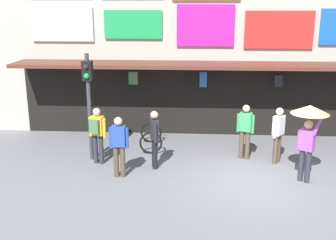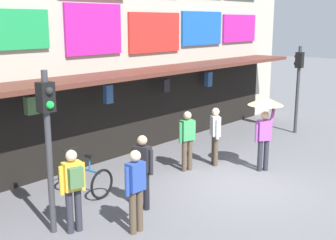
# 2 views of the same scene
# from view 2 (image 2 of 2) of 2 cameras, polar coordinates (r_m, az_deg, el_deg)

# --- Properties ---
(ground_plane) EXTENTS (80.00, 80.00, 0.00)m
(ground_plane) POSITION_cam_2_polar(r_m,az_deg,el_deg) (11.58, 8.76, -8.10)
(ground_plane) COLOR slate
(shopfront) EXTENTS (18.00, 2.60, 8.00)m
(shopfront) POSITION_cam_2_polar(r_m,az_deg,el_deg) (13.82, -7.16, 12.09)
(shopfront) COLOR #B2AD9E
(shopfront) RESTS_ON ground
(traffic_light_near) EXTENTS (0.29, 0.33, 3.20)m
(traffic_light_near) POSITION_cam_2_polar(r_m,az_deg,el_deg) (8.57, -15.24, -0.84)
(traffic_light_near) COLOR #38383D
(traffic_light_near) RESTS_ON ground
(traffic_light_far) EXTENTS (0.30, 0.34, 3.20)m
(traffic_light_far) POSITION_cam_2_polar(r_m,az_deg,el_deg) (16.81, 16.44, 5.52)
(traffic_light_far) COLOR #38383D
(traffic_light_far) RESTS_ON ground
(bicycle_parked) EXTENTS (0.83, 1.22, 1.05)m
(bicycle_parked) POSITION_cam_2_polar(r_m,az_deg,el_deg) (10.89, -10.63, -7.33)
(bicycle_parked) COLOR black
(bicycle_parked) RESTS_ON ground
(pedestrian_in_red) EXTENTS (0.40, 0.43, 1.68)m
(pedestrian_in_red) POSITION_cam_2_polar(r_m,az_deg,el_deg) (12.69, 6.09, -1.68)
(pedestrian_in_red) COLOR brown
(pedestrian_in_red) RESTS_ON ground
(pedestrian_in_purple) EXTENTS (0.53, 0.22, 1.68)m
(pedestrian_in_purple) POSITION_cam_2_polar(r_m,az_deg,el_deg) (8.64, -4.18, -8.58)
(pedestrian_in_purple) COLOR brown
(pedestrian_in_purple) RESTS_ON ground
(pedestrian_in_white) EXTENTS (0.52, 0.42, 1.68)m
(pedestrian_in_white) POSITION_cam_2_polar(r_m,az_deg,el_deg) (8.80, -12.12, -8.20)
(pedestrian_in_white) COLOR #2D2D38
(pedestrian_in_white) RESTS_ON ground
(pedestrian_with_umbrella) EXTENTS (0.96, 0.96, 2.08)m
(pedestrian_with_umbrella) POSITION_cam_2_polar(r_m,az_deg,el_deg) (12.25, 12.40, 0.91)
(pedestrian_with_umbrella) COLOR #2D2D38
(pedestrian_with_umbrella) RESTS_ON ground
(pedestrian_in_green) EXTENTS (0.29, 0.52, 1.68)m
(pedestrian_in_green) POSITION_cam_2_polar(r_m,az_deg,el_deg) (9.69, -3.30, -6.18)
(pedestrian_in_green) COLOR black
(pedestrian_in_green) RESTS_ON ground
(pedestrian_in_blue) EXTENTS (0.51, 0.43, 1.68)m
(pedestrian_in_blue) POSITION_cam_2_polar(r_m,az_deg,el_deg) (12.16, 2.43, -2.09)
(pedestrian_in_blue) COLOR brown
(pedestrian_in_blue) RESTS_ON ground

